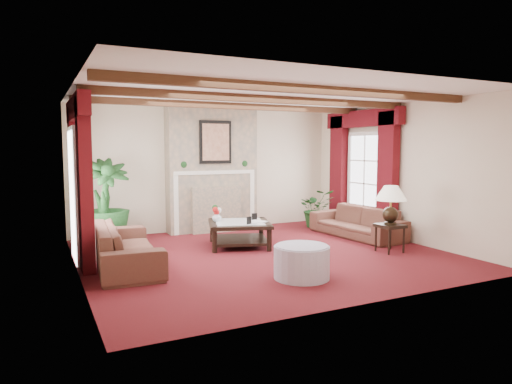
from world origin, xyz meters
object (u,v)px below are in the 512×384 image
potted_palm (105,222)px  ottoman (302,262)px  sofa_right (357,217)px  coffee_table (239,234)px  side_table (390,238)px  sofa_left (126,239)px

potted_palm → ottoman: potted_palm is taller
sofa_right → coffee_table: 2.57m
potted_palm → ottoman: bearing=-57.6°
side_table → ottoman: side_table is taller
sofa_left → coffee_table: size_ratio=2.05×
sofa_right → side_table: 1.43m
sofa_left → potted_palm: (-0.08, 1.72, 0.02)m
sofa_right → side_table: bearing=-19.7°
sofa_right → ottoman: (-2.62, -2.08, -0.18)m
potted_palm → coffee_table: 2.53m
sofa_left → ottoman: size_ratio=2.89×
sofa_left → side_table: sofa_left is taller
potted_palm → coffee_table: potted_palm is taller
potted_palm → side_table: bearing=-31.6°
potted_palm → side_table: potted_palm is taller
sofa_right → side_table: size_ratio=4.35×
sofa_left → ottoman: sofa_left is taller
sofa_left → potted_palm: 1.72m
potted_palm → ottoman: size_ratio=2.18×
side_table → ottoman: bearing=-162.5°
side_table → ottoman: size_ratio=0.63×
coffee_table → side_table: size_ratio=2.24×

